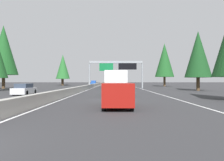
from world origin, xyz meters
The scene contains 18 objects.
ground_plane centered at (60.00, 0.00, 0.00)m, with size 320.00×320.00×0.00m, color #2D2D30.
median_barrier centered at (80.00, 0.30, 0.45)m, with size 180.00×0.56×0.90m, color #9E9B93.
shoulder_stripe_right centered at (70.00, -11.52, 0.01)m, with size 160.00×0.16×0.01m, color silver.
shoulder_stripe_median centered at (70.00, -0.25, 0.01)m, with size 160.00×0.16×0.01m, color silver.
sign_gantry_overhead centered at (44.36, -6.04, 5.09)m, with size 0.50×12.68×6.40m.
minivan_near_right centered at (9.42, -5.53, 0.95)m, with size 5.00×1.95×1.69m.
box_truck_mid_left centered at (20.88, -5.53, 1.61)m, with size 8.50×2.40×2.95m.
bus_mid_center centered at (43.59, -5.24, 1.72)m, with size 11.50×2.55×3.10m.
pickup_far_left centered at (81.28, -9.18, 0.91)m, with size 5.60×2.00×1.86m.
sedan_far_center centered at (96.55, -8.95, 0.68)m, with size 4.40×1.80×1.47m.
sedan_mid_right centered at (110.87, -8.96, 0.68)m, with size 4.40×1.80×1.47m.
oncoming_near centered at (81.05, 2.69, 0.91)m, with size 5.60×2.00×1.86m.
oncoming_far centered at (22.46, 6.36, 0.68)m, with size 4.40×1.80×1.47m.
conifer_right_near centered at (34.35, -20.98, 6.73)m, with size 4.87×4.87×11.07m.
conifer_right_mid centered at (63.40, -21.71, 8.38)m, with size 6.06×6.06×13.77m.
conifer_left_near centered at (43.32, 19.79, 8.79)m, with size 6.36×6.36×14.46m.
conifer_left_mid centered at (73.49, 13.29, 6.96)m, with size 5.04×5.04×11.46m.
conifer_left_far centered at (85.74, 16.50, 7.13)m, with size 5.16×5.16×11.74m.
Camera 1 is at (-5.55, -5.23, 1.86)m, focal length 34.50 mm.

